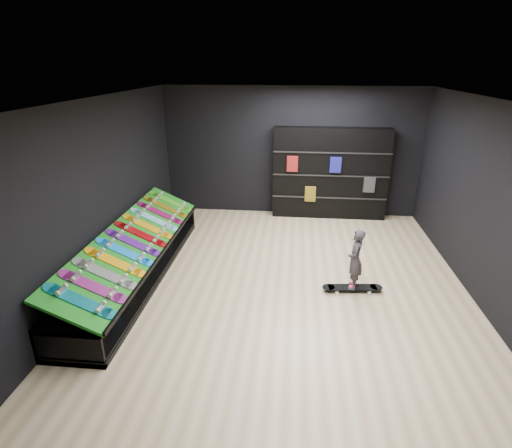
# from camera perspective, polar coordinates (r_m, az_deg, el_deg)

# --- Properties ---
(floor) EXTENTS (6.00, 7.00, 0.01)m
(floor) POSITION_cam_1_polar(r_m,az_deg,el_deg) (6.85, 4.04, -8.57)
(floor) COLOR beige
(floor) RESTS_ON ground
(ceiling) EXTENTS (6.00, 7.00, 0.01)m
(ceiling) POSITION_cam_1_polar(r_m,az_deg,el_deg) (5.90, 4.86, 17.31)
(ceiling) COLOR white
(ceiling) RESTS_ON ground
(wall_back) EXTENTS (6.00, 0.02, 3.00)m
(wall_back) POSITION_cam_1_polar(r_m,az_deg,el_deg) (9.59, 5.03, 10.14)
(wall_back) COLOR black
(wall_back) RESTS_ON ground
(wall_front) EXTENTS (6.00, 0.02, 3.00)m
(wall_front) POSITION_cam_1_polar(r_m,az_deg,el_deg) (3.11, 2.45, -17.82)
(wall_front) COLOR black
(wall_front) RESTS_ON ground
(wall_left) EXTENTS (0.02, 7.00, 3.00)m
(wall_left) POSITION_cam_1_polar(r_m,az_deg,el_deg) (6.95, -21.21, 3.98)
(wall_left) COLOR black
(wall_left) RESTS_ON ground
(wall_right) EXTENTS (0.02, 7.00, 3.00)m
(wall_right) POSITION_cam_1_polar(r_m,az_deg,el_deg) (6.85, 30.38, 2.12)
(wall_right) COLOR black
(wall_right) RESTS_ON ground
(display_rack) EXTENTS (0.90, 4.50, 0.50)m
(display_rack) POSITION_cam_1_polar(r_m,az_deg,el_deg) (7.23, -16.63, -5.49)
(display_rack) COLOR black
(display_rack) RESTS_ON ground
(turf_ramp) EXTENTS (0.92, 4.50, 0.46)m
(turf_ramp) POSITION_cam_1_polar(r_m,az_deg,el_deg) (7.01, -16.66, -2.18)
(turf_ramp) COLOR #106912
(turf_ramp) RESTS_ON display_rack
(back_shelving) EXTENTS (2.65, 0.31, 2.12)m
(back_shelving) POSITION_cam_1_polar(r_m,az_deg,el_deg) (9.55, 10.53, 7.09)
(back_shelving) COLOR black
(back_shelving) RESTS_ON ground
(floor_skateboard) EXTENTS (1.00, 0.32, 0.09)m
(floor_skateboard) POSITION_cam_1_polar(r_m,az_deg,el_deg) (6.79, 13.57, -9.00)
(floor_skateboard) COLOR black
(floor_skateboard) RESTS_ON ground
(child) EXTENTS (0.20, 0.25, 0.60)m
(child) POSITION_cam_1_polar(r_m,az_deg,el_deg) (6.63, 13.83, -6.45)
(child) COLOR black
(child) RESTS_ON floor_skateboard
(display_board_0) EXTENTS (0.93, 0.22, 0.50)m
(display_board_0) POSITION_cam_1_polar(r_m,az_deg,el_deg) (5.50, -23.82, -10.04)
(display_board_0) COLOR #0C8C99
(display_board_0) RESTS_ON turf_ramp
(display_board_1) EXTENTS (0.93, 0.22, 0.50)m
(display_board_1) POSITION_cam_1_polar(r_m,az_deg,el_deg) (5.76, -22.21, -8.28)
(display_board_1) COLOR #2626BF
(display_board_1) RESTS_ON turf_ramp
(display_board_2) EXTENTS (0.93, 0.22, 0.50)m
(display_board_2) POSITION_cam_1_polar(r_m,az_deg,el_deg) (6.02, -20.75, -6.66)
(display_board_2) COLOR black
(display_board_2) RESTS_ON turf_ramp
(display_board_3) EXTENTS (0.93, 0.22, 0.50)m
(display_board_3) POSITION_cam_1_polar(r_m,az_deg,el_deg) (6.29, -19.43, -5.18)
(display_board_3) COLOR yellow
(display_board_3) RESTS_ON turf_ramp
(display_board_4) EXTENTS (0.93, 0.22, 0.50)m
(display_board_4) POSITION_cam_1_polar(r_m,az_deg,el_deg) (6.57, -18.22, -3.82)
(display_board_4) COLOR blue
(display_board_4) RESTS_ON turf_ramp
(display_board_5) EXTENTS (0.93, 0.22, 0.50)m
(display_board_5) POSITION_cam_1_polar(r_m,az_deg,el_deg) (6.85, -17.11, -2.57)
(display_board_5) COLOR purple
(display_board_5) RESTS_ON turf_ramp
(display_board_6) EXTENTS (0.93, 0.22, 0.50)m
(display_board_6) POSITION_cam_1_polar(r_m,az_deg,el_deg) (7.15, -16.09, -1.42)
(display_board_6) COLOR red
(display_board_6) RESTS_ON turf_ramp
(display_board_7) EXTENTS (0.93, 0.22, 0.50)m
(display_board_7) POSITION_cam_1_polar(r_m,az_deg,el_deg) (7.44, -15.16, -0.36)
(display_board_7) COLOR orange
(display_board_7) RESTS_ON turf_ramp
(display_board_8) EXTENTS (0.93, 0.22, 0.50)m
(display_board_8) POSITION_cam_1_polar(r_m,az_deg,el_deg) (7.74, -14.30, 0.62)
(display_board_8) COLOR #0CB2E5
(display_board_8) RESTS_ON turf_ramp
(display_board_9) EXTENTS (0.93, 0.22, 0.50)m
(display_board_9) POSITION_cam_1_polar(r_m,az_deg,el_deg) (8.04, -13.50, 1.53)
(display_board_9) COLOR #E5198C
(display_board_9) RESTS_ON turf_ramp
(display_board_10) EXTENTS (0.93, 0.22, 0.50)m
(display_board_10) POSITION_cam_1_polar(r_m,az_deg,el_deg) (8.35, -12.76, 2.37)
(display_board_10) COLOR yellow
(display_board_10) RESTS_ON turf_ramp
(display_board_11) EXTENTS (0.93, 0.22, 0.50)m
(display_board_11) POSITION_cam_1_polar(r_m,az_deg,el_deg) (8.66, -12.07, 3.15)
(display_board_11) COLOR green
(display_board_11) RESTS_ON turf_ramp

